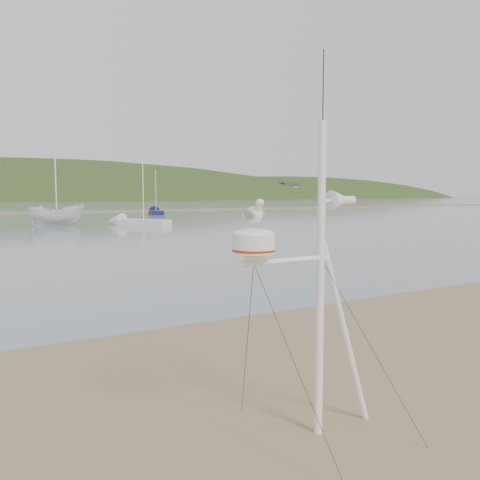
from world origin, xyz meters
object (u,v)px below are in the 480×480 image
mast_rig (318,347)px  sailboat_white_near (129,222)px  sailboat_blue_far (155,212)px  boat_white (56,198)px

mast_rig → sailboat_white_near: 40.18m
mast_rig → sailboat_blue_far: (21.68, 60.14, -0.75)m
mast_rig → sailboat_white_near: size_ratio=0.69×
sailboat_white_near → sailboat_blue_far: bearing=63.1°
sailboat_blue_far → mast_rig: bearing=-109.8°
boat_white → sailboat_blue_far: (16.43, 19.12, -2.10)m
mast_rig → sailboat_blue_far: bearing=70.2°
sailboat_white_near → mast_rig: bearing=-105.6°
sailboat_blue_far → sailboat_white_near: size_ratio=1.03×
mast_rig → boat_white: (5.24, 41.03, 1.35)m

